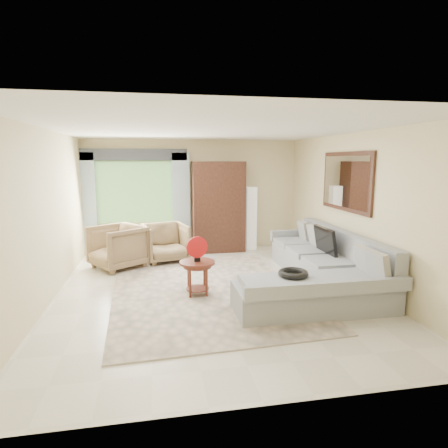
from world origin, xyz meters
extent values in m
plane|color=silver|center=(0.00, 0.00, 0.00)|extent=(6.00, 6.00, 0.00)
cube|color=beige|center=(-0.10, -0.02, 0.01)|extent=(3.20, 4.15, 0.02)
cube|color=gray|center=(2.00, 0.50, 0.20)|extent=(0.90, 2.40, 0.40)
cube|color=gray|center=(1.30, -1.10, 0.20)|extent=(2.30, 0.80, 0.40)
cube|color=gray|center=(2.35, 0.10, 0.65)|extent=(0.20, 3.20, 0.50)
cube|color=gray|center=(2.00, 1.78, 0.51)|extent=(0.90, 0.16, 0.22)
cube|color=gray|center=(1.30, -1.55, 0.49)|extent=(2.30, 0.10, 0.18)
cube|color=black|center=(2.05, 0.20, 0.72)|extent=(0.14, 0.74, 0.48)
torus|color=black|center=(1.00, -1.01, 0.55)|extent=(0.43, 0.43, 0.09)
cylinder|color=#451F12|center=(-0.27, -0.17, 0.54)|extent=(0.56, 0.56, 0.04)
cylinder|color=#451F12|center=(-0.27, -0.17, 0.25)|extent=(0.37, 0.37, 0.50)
cylinder|color=red|center=(-0.27, -0.17, 0.79)|extent=(0.34, 0.07, 0.34)
imported|color=olive|center=(-1.66, 1.66, 0.43)|extent=(1.30, 1.29, 0.86)
imported|color=olive|center=(-0.71, 2.00, 0.40)|extent=(1.04, 1.06, 0.80)
imported|color=#999999|center=(-1.94, 2.62, 0.26)|extent=(0.56, 0.51, 0.53)
cube|color=black|center=(0.55, 2.72, 1.05)|extent=(1.20, 0.55, 2.10)
cube|color=silver|center=(1.35, 2.78, 0.75)|extent=(0.24, 0.24, 1.50)
cube|color=#669E59|center=(-1.35, 2.97, 1.40)|extent=(1.80, 0.04, 1.40)
cube|color=#9EB7CC|center=(-2.40, 2.88, 1.15)|extent=(0.40, 0.08, 2.30)
cube|color=#9EB7CC|center=(-0.30, 2.88, 1.15)|extent=(0.40, 0.08, 2.30)
cube|color=#1E232D|center=(-1.35, 2.90, 2.25)|extent=(2.40, 0.12, 0.26)
cube|color=black|center=(2.47, 0.35, 1.75)|extent=(0.04, 1.70, 1.05)
cube|color=white|center=(2.45, 0.35, 1.75)|extent=(0.02, 1.54, 0.90)
camera|label=1|loc=(-0.89, -5.85, 2.13)|focal=30.00mm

